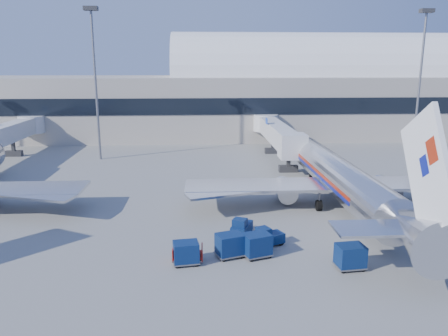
{
  "coord_description": "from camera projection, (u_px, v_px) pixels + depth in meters",
  "views": [
    {
      "loc": [
        -4.43,
        -37.64,
        14.21
      ],
      "look_at": [
        -2.0,
        6.0,
        3.95
      ],
      "focal_mm": 35.0,
      "sensor_mm": 36.0,
      "label": 1
    }
  ],
  "objects": [
    {
      "name": "ground",
      "position": [
        249.0,
        224.0,
        40.07
      ],
      "size": [
        260.0,
        260.0,
        0.0
      ],
      "primitive_type": "plane",
      "color": "gray",
      "rests_on": "ground"
    },
    {
      "name": "terminal",
      "position": [
        156.0,
        98.0,
        92.02
      ],
      "size": [
        170.0,
        28.15,
        21.0
      ],
      "color": "#B2AA9E",
      "rests_on": "ground"
    },
    {
      "name": "airliner_main",
      "position": [
        343.0,
        180.0,
        44.32
      ],
      "size": [
        32.0,
        37.26,
        12.07
      ],
      "color": "silver",
      "rests_on": "ground"
    },
    {
      "name": "jetbridge_near",
      "position": [
        275.0,
        132.0,
        69.53
      ],
      "size": [
        4.4,
        27.5,
        6.25
      ],
      "color": "silver",
      "rests_on": "ground"
    },
    {
      "name": "jetbridge_mid",
      "position": [
        6.0,
        134.0,
        67.26
      ],
      "size": [
        4.4,
        27.5,
        6.25
      ],
      "color": "silver",
      "rests_on": "ground"
    },
    {
      "name": "mast_west",
      "position": [
        94.0,
        62.0,
        64.77
      ],
      "size": [
        2.0,
        1.2,
        22.6
      ],
      "color": "slate",
      "rests_on": "ground"
    },
    {
      "name": "mast_east",
      "position": [
        422.0,
        62.0,
        67.47
      ],
      "size": [
        2.0,
        1.2,
        22.6
      ],
      "color": "slate",
      "rests_on": "ground"
    },
    {
      "name": "barrier_near",
      "position": [
        429.0,
        209.0,
        42.88
      ],
      "size": [
        3.0,
        0.55,
        0.9
      ],
      "primitive_type": "cube",
      "color": "#9E9E96",
      "rests_on": "ground"
    },
    {
      "name": "tug_lead",
      "position": [
        268.0,
        237.0,
        35.24
      ],
      "size": [
        2.71,
        2.12,
        1.58
      ],
      "rotation": [
        0.0,
        0.0,
        0.43
      ],
      "color": "#0A214F",
      "rests_on": "ground"
    },
    {
      "name": "tug_right",
      "position": [
        417.0,
        226.0,
        37.79
      ],
      "size": [
        2.35,
        1.5,
        1.42
      ],
      "rotation": [
        0.0,
        0.0,
        -0.2
      ],
      "color": "#0A214F",
      "rests_on": "ground"
    },
    {
      "name": "tug_left",
      "position": [
        241.0,
        227.0,
        37.28
      ],
      "size": [
        2.17,
        2.83,
        1.65
      ],
      "rotation": [
        0.0,
        0.0,
        1.16
      ],
      "color": "#0A214F",
      "rests_on": "ground"
    },
    {
      "name": "cart_train_a",
      "position": [
        257.0,
        245.0,
        33.09
      ],
      "size": [
        2.48,
        2.17,
        1.83
      ],
      "rotation": [
        0.0,
        0.0,
        0.33
      ],
      "color": "#0A214F",
      "rests_on": "ground"
    },
    {
      "name": "cart_train_b",
      "position": [
        230.0,
        245.0,
        33.09
      ],
      "size": [
        2.46,
        2.16,
        1.81
      ],
      "rotation": [
        0.0,
        0.0,
        0.34
      ],
      "color": "#0A214F",
      "rests_on": "ground"
    },
    {
      "name": "cart_train_c",
      "position": [
        186.0,
        252.0,
        31.88
      ],
      "size": [
        2.11,
        1.73,
        1.69
      ],
      "rotation": [
        0.0,
        0.0,
        0.15
      ],
      "color": "#0A214F",
      "rests_on": "ground"
    },
    {
      "name": "cart_solo_near",
      "position": [
        350.0,
        256.0,
        31.13
      ],
      "size": [
        2.2,
        1.77,
        1.79
      ],
      "rotation": [
        0.0,
        0.0,
        0.11
      ],
      "color": "#0A214F",
      "rests_on": "ground"
    },
    {
      "name": "cart_solo_far",
      "position": [
        436.0,
        236.0,
        35.01
      ],
      "size": [
        1.93,
        1.53,
        1.62
      ],
      "rotation": [
        0.0,
        0.0,
        -0.07
      ],
      "color": "#0A214F",
      "rests_on": "ground"
    },
    {
      "name": "cart_open_red",
      "position": [
        188.0,
        256.0,
        32.34
      ],
      "size": [
        2.24,
        1.59,
        0.59
      ],
      "rotation": [
        0.0,
        0.0,
        -0.01
      ],
      "color": "slate",
      "rests_on": "ground"
    }
  ]
}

